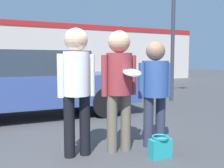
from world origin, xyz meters
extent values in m
plane|color=#3F3F42|center=(0.00, 0.00, 0.00)|extent=(56.00, 56.00, 0.00)
cube|color=beige|center=(0.00, 11.89, 1.80)|extent=(24.00, 0.18, 3.59)
cube|color=#B21E1E|center=(0.00, 11.78, 3.44)|extent=(24.00, 0.04, 0.30)
cylinder|color=black|center=(-0.38, -0.10, 0.42)|extent=(0.15, 0.15, 0.84)
cylinder|color=black|center=(-0.16, -0.10, 0.42)|extent=(0.15, 0.15, 0.84)
cylinder|color=silver|center=(-0.27, -0.10, 1.14)|extent=(0.35, 0.35, 0.59)
cylinder|color=silver|center=(-0.48, -0.10, 1.12)|extent=(0.09, 0.09, 0.58)
cylinder|color=silver|center=(-0.05, -0.10, 1.12)|extent=(0.09, 0.09, 0.58)
sphere|color=#DBB28E|center=(-0.27, -0.10, 1.59)|extent=(0.31, 0.31, 0.31)
cylinder|color=#665B4C|center=(0.23, -0.17, 0.42)|extent=(0.15, 0.15, 0.83)
cylinder|color=#665B4C|center=(0.45, -0.17, 0.42)|extent=(0.15, 0.15, 0.83)
cylinder|color=maroon|center=(0.34, -0.17, 1.13)|extent=(0.37, 0.37, 0.59)
cylinder|color=maroon|center=(0.11, -0.17, 1.11)|extent=(0.09, 0.09, 0.57)
cylinder|color=maroon|center=(0.56, -0.17, 1.11)|extent=(0.09, 0.09, 0.57)
sphere|color=tan|center=(0.34, -0.17, 1.58)|extent=(0.31, 0.31, 0.31)
cylinder|color=white|center=(0.40, -0.43, 1.16)|extent=(0.25, 0.24, 0.10)
cylinder|color=#2D3347|center=(0.83, -0.18, 0.38)|extent=(0.15, 0.15, 0.77)
cylinder|color=#2D3347|center=(1.05, -0.18, 0.38)|extent=(0.15, 0.15, 0.77)
cylinder|color=#2D4C8C|center=(0.94, -0.18, 1.04)|extent=(0.40, 0.40, 0.54)
cylinder|color=#2D4C8C|center=(0.70, -0.18, 1.02)|extent=(0.09, 0.09, 0.53)
cylinder|color=#2D4C8C|center=(1.18, -0.18, 1.02)|extent=(0.09, 0.09, 0.53)
sphere|color=#8C664C|center=(0.94, -0.18, 1.46)|extent=(0.29, 0.29, 0.29)
cube|color=#334784|center=(-0.48, 2.75, 0.65)|extent=(4.80, 1.85, 0.69)
cube|color=#28333D|center=(-0.58, 2.75, 1.27)|extent=(2.49, 1.59, 0.54)
cylinder|color=black|center=(1.01, 3.58, 0.36)|extent=(0.72, 0.22, 0.72)
cylinder|color=black|center=(1.01, 1.92, 0.36)|extent=(0.72, 0.22, 0.72)
cylinder|color=#38383D|center=(3.91, 3.29, 2.52)|extent=(0.12, 0.12, 5.04)
cube|color=teal|center=(0.74, -0.63, 0.13)|extent=(0.30, 0.14, 0.26)
torus|color=teal|center=(0.74, -0.63, 0.29)|extent=(0.23, 0.23, 0.02)
camera|label=1|loc=(-1.19, -3.36, 1.31)|focal=40.00mm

